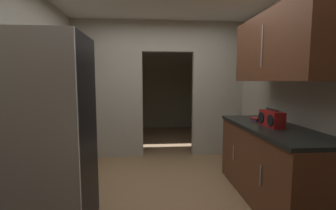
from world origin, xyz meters
TOP-DOWN VIEW (x-y plane):
  - ground at (0.00, 0.00)m, footprint 20.00×20.00m
  - kitchen_partition at (-0.05, 1.69)m, footprint 3.21×0.12m
  - adjoining_room_shell at (0.00, 3.60)m, footprint 3.21×2.85m
  - kitchen_flank_left at (-1.66, -0.40)m, footprint 0.10×4.19m
  - kitchen_flank_right at (1.66, -0.40)m, footprint 0.10×4.19m
  - refrigerator at (-1.21, -0.53)m, footprint 0.84×0.71m
  - lower_cabinet_run at (1.27, -0.16)m, footprint 0.68×1.79m
  - upper_cabinet_counterside at (1.27, -0.16)m, footprint 0.36×1.61m
  - boombox at (1.23, -0.17)m, footprint 0.15×0.36m
  - book_stack at (1.25, 0.26)m, footprint 0.13×0.16m

SIDE VIEW (x-z plane):
  - ground at x=0.00m, z-range 0.00..0.00m
  - lower_cabinet_run at x=1.27m, z-range 0.00..0.92m
  - book_stack at x=1.25m, z-range 0.92..0.96m
  - refrigerator at x=-1.21m, z-range 0.00..1.89m
  - boombox at x=1.23m, z-range 0.90..1.12m
  - adjoining_room_shell at x=0.00m, z-range 0.00..2.57m
  - kitchen_flank_left at x=-1.66m, z-range 0.00..2.57m
  - kitchen_flank_right at x=1.66m, z-range 0.00..2.57m
  - kitchen_partition at x=-0.05m, z-range 0.09..2.66m
  - upper_cabinet_counterside at x=1.27m, z-range 1.46..2.25m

